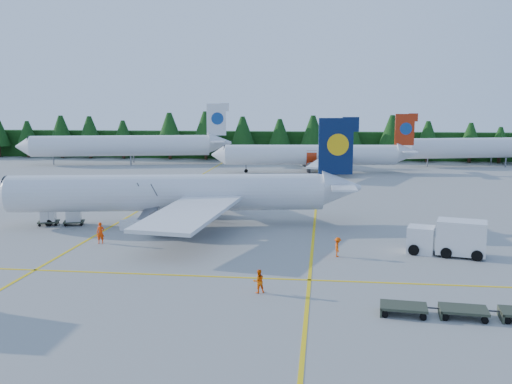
# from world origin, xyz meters

# --- Properties ---
(ground) EXTENTS (320.00, 320.00, 0.00)m
(ground) POSITION_xyz_m (0.00, 0.00, 0.00)
(ground) COLOR #9B9B96
(ground) RESTS_ON ground
(taxi_stripe_a) EXTENTS (0.25, 120.00, 0.01)m
(taxi_stripe_a) POSITION_xyz_m (-14.00, 20.00, 0.01)
(taxi_stripe_a) COLOR yellow
(taxi_stripe_a) RESTS_ON ground
(taxi_stripe_b) EXTENTS (0.25, 120.00, 0.01)m
(taxi_stripe_b) POSITION_xyz_m (6.00, 20.00, 0.01)
(taxi_stripe_b) COLOR yellow
(taxi_stripe_b) RESTS_ON ground
(taxi_stripe_cross) EXTENTS (80.00, 0.25, 0.01)m
(taxi_stripe_cross) POSITION_xyz_m (0.00, -6.00, 0.01)
(taxi_stripe_cross) COLOR yellow
(taxi_stripe_cross) RESTS_ON ground
(treeline_hedge) EXTENTS (220.00, 4.00, 6.00)m
(treeline_hedge) POSITION_xyz_m (0.00, 82.00, 3.00)
(treeline_hedge) COLOR black
(treeline_hedge) RESTS_ON ground
(airliner_navy) EXTENTS (36.39, 29.70, 10.65)m
(airliner_navy) POSITION_xyz_m (-9.20, 10.42, 3.20)
(airliner_navy) COLOR silver
(airliner_navy) RESTS_ON ground
(airliner_red) EXTENTS (35.46, 29.04, 10.32)m
(airliner_red) POSITION_xyz_m (3.91, 56.30, 3.10)
(airliner_red) COLOR silver
(airliner_red) RESTS_ON ground
(airliner_far_left) EXTENTS (41.00, 12.64, 12.10)m
(airliner_far_left) POSITION_xyz_m (-34.85, 66.12, 3.79)
(airliner_far_left) COLOR silver
(airliner_far_left) RESTS_ON ground
(airliner_far_right) EXTENTS (38.88, 13.18, 11.54)m
(airliner_far_right) POSITION_xyz_m (37.90, 71.71, 3.62)
(airliner_far_right) COLOR silver
(airliner_far_right) RESTS_ON ground
(airstairs) EXTENTS (4.42, 5.87, 3.47)m
(airstairs) POSITION_xyz_m (-10.24, 7.87, 0.76)
(airstairs) COLOR silver
(airstairs) RESTS_ON ground
(service_truck) EXTENTS (6.33, 3.61, 2.89)m
(service_truck) POSITION_xyz_m (16.73, 2.01, 1.43)
(service_truck) COLOR white
(service_truck) RESTS_ON ground
(dolly_train) EXTENTS (12.72, 2.15, 0.15)m
(dolly_train) POSITION_xyz_m (16.52, -12.00, 0.50)
(dolly_train) COLOR #2D3325
(dolly_train) RESTS_ON ground
(uld_pair) EXTENTS (4.86, 2.36, 1.52)m
(uld_pair) POSITION_xyz_m (-19.21, 9.18, 1.02)
(uld_pair) COLOR #2D3325
(uld_pair) RESTS_ON ground
(crew_a) EXTENTS (0.74, 0.54, 1.86)m
(crew_a) POSITION_xyz_m (-12.35, 2.37, 0.93)
(crew_a) COLOR #FB3905
(crew_a) RESTS_ON ground
(crew_b) EXTENTS (0.93, 0.84, 1.55)m
(crew_b) POSITION_xyz_m (2.83, -9.05, 0.78)
(crew_b) COLOR #FF5F05
(crew_b) RESTS_ON ground
(crew_c) EXTENTS (0.45, 0.66, 1.57)m
(crew_c) POSITION_xyz_m (8.06, 0.40, 0.78)
(crew_c) COLOR #EE4705
(crew_c) RESTS_ON ground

